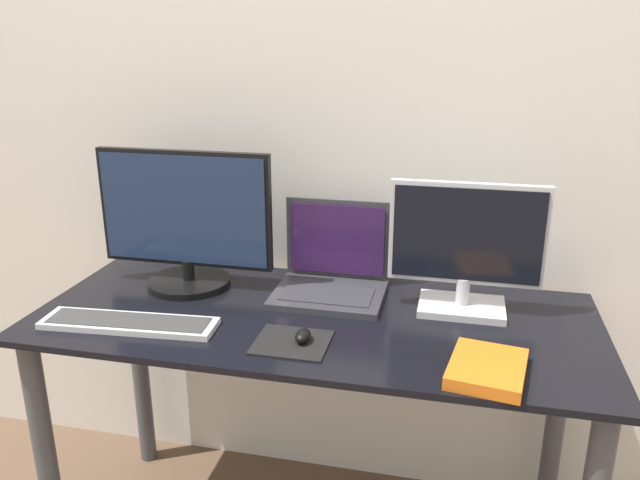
# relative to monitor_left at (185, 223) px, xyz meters

# --- Properties ---
(wall_back) EXTENTS (7.00, 0.05, 2.50)m
(wall_back) POSITION_rel_monitor_left_xyz_m (0.42, 0.26, 0.28)
(wall_back) COLOR silver
(wall_back) RESTS_ON ground_plane
(desk) EXTENTS (1.51, 0.64, 0.77)m
(desk) POSITION_rel_monitor_left_xyz_m (0.42, -0.12, -0.35)
(desk) COLOR black
(desk) RESTS_ON ground_plane
(monitor_left) EXTENTS (0.53, 0.25, 0.41)m
(monitor_left) POSITION_rel_monitor_left_xyz_m (0.00, 0.00, 0.00)
(monitor_left) COLOR black
(monitor_left) RESTS_ON desk
(monitor_right) EXTENTS (0.41, 0.16, 0.36)m
(monitor_right) POSITION_rel_monitor_left_xyz_m (0.81, 0.00, -0.02)
(monitor_right) COLOR silver
(monitor_right) RESTS_ON desk
(laptop) EXTENTS (0.31, 0.26, 0.26)m
(laptop) POSITION_rel_monitor_left_xyz_m (0.43, 0.05, -0.13)
(laptop) COLOR #333338
(laptop) RESTS_ON desk
(keyboard) EXTENTS (0.47, 0.15, 0.02)m
(keyboard) POSITION_rel_monitor_left_xyz_m (-0.04, -0.30, -0.19)
(keyboard) COLOR silver
(keyboard) RESTS_ON desk
(mousepad) EXTENTS (0.18, 0.16, 0.00)m
(mousepad) POSITION_rel_monitor_left_xyz_m (0.40, -0.29, -0.19)
(mousepad) COLOR black
(mousepad) RESTS_ON desk
(mouse) EXTENTS (0.04, 0.06, 0.03)m
(mouse) POSITION_rel_monitor_left_xyz_m (0.43, -0.29, -0.18)
(mouse) COLOR black
(mouse) RESTS_ON mousepad
(book) EXTENTS (0.19, 0.23, 0.03)m
(book) POSITION_rel_monitor_left_xyz_m (0.87, -0.34, -0.18)
(book) COLOR orange
(book) RESTS_ON desk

